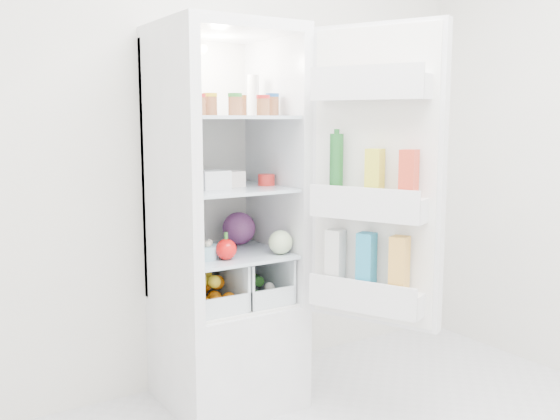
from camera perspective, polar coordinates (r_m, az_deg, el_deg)
room_walls at (r=2.10m, az=15.76°, el=14.03°), size 3.02×3.02×2.61m
refrigerator at (r=3.05m, az=-5.35°, el=-5.12°), size 0.60×0.60×1.80m
shelf_low at (r=2.98m, az=-4.82°, el=-3.96°), size 0.49×0.53×0.01m
shelf_mid at (r=2.93m, az=-4.89°, el=1.97°), size 0.49×0.53×0.02m
shelf_top at (r=2.92m, az=-4.97°, el=8.43°), size 0.49×0.53×0.02m
crisper_left at (r=2.96m, az=-6.91°, el=-6.67°), size 0.23×0.46×0.22m
crisper_right at (r=3.07m, az=-2.75°, el=-6.08°), size 0.23×0.46×0.22m
condiment_jars at (r=2.83m, az=-4.63°, el=9.45°), size 0.46×0.32×0.08m
squeeze_bottle at (r=3.04m, az=-2.47°, el=10.41°), size 0.07×0.07×0.19m
tub_white at (r=2.86m, az=-6.19°, el=2.79°), size 0.13×0.13×0.08m
tub_cream at (r=2.94m, az=-4.89°, el=2.86°), size 0.14×0.14×0.07m
tin_red at (r=2.99m, az=-1.26°, el=2.78°), size 0.10×0.10×0.05m
foil_tray at (r=2.99m, az=-8.91°, el=2.60°), size 0.20×0.17×0.04m
red_cabbage at (r=3.13m, az=-3.78°, el=-1.69°), size 0.16×0.16×0.16m
bell_pepper at (r=2.80m, az=-4.94°, el=-3.61°), size 0.09×0.09×0.09m
mushroom_bowl at (r=2.83m, az=-7.03°, el=-3.86°), size 0.18×0.18×0.06m
salad_bag at (r=2.91m, az=0.05°, el=-2.97°), size 0.11×0.11×0.11m
citrus_pile at (r=2.95m, az=-6.67°, el=-7.32°), size 0.20×0.31×0.16m
veg_pile at (r=3.08m, az=-2.65°, el=-6.92°), size 0.16×0.30×0.10m
fridge_door at (r=2.72m, az=8.57°, el=2.33°), size 0.39×0.57×1.30m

